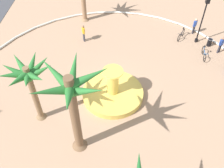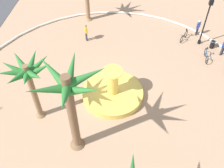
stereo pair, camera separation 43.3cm
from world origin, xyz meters
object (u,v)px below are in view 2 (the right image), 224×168
object	(u,v)px
palm_tree_mid_plaza	(70,98)
lamppost	(206,18)
trash_bin	(213,44)
bicycle_by_lamppost	(206,56)
bicycle_red_frame	(184,36)
person_cyclist_photo	(198,27)
fountain	(113,92)
palm_tree_by_curb	(28,75)
person_cyclist_helmet	(224,46)
person_pedestrian_stroll	(86,32)

from	to	relation	value
palm_tree_mid_plaza	lamppost	size ratio (longest dim) A/B	1.41
trash_bin	lamppost	bearing A→B (deg)	62.89
lamppost	bicycle_by_lamppost	world-z (taller)	lamppost
bicycle_red_frame	person_cyclist_photo	xyz separation A→B (m)	(0.87, -1.29, 0.52)
trash_bin	fountain	bearing A→B (deg)	127.76
palm_tree_by_curb	palm_tree_mid_plaza	bearing A→B (deg)	-123.84
fountain	palm_tree_mid_plaza	distance (m)	6.35
bicycle_by_lamppost	person_cyclist_helmet	world-z (taller)	person_cyclist_helmet
palm_tree_mid_plaza	person_cyclist_helmet	size ratio (longest dim) A/B	3.92
lamppost	bicycle_red_frame	size ratio (longest dim) A/B	2.97
palm_tree_by_curb	trash_bin	bearing A→B (deg)	-56.40
person_pedestrian_stroll	lamppost	bearing A→B (deg)	-87.49
bicycle_by_lamppost	person_cyclist_photo	world-z (taller)	person_cyclist_photo
bicycle_by_lamppost	person_pedestrian_stroll	size ratio (longest dim) A/B	1.03
palm_tree_by_curb	person_cyclist_helmet	distance (m)	16.35
person_cyclist_helmet	person_cyclist_photo	distance (m)	3.35
palm_tree_mid_plaza	person_cyclist_photo	size ratio (longest dim) A/B	3.98
palm_tree_by_curb	person_cyclist_photo	xyz separation A→B (m)	(10.75, -12.19, -3.03)
lamppost	palm_tree_mid_plaza	bearing A→B (deg)	141.14
bicycle_by_lamppost	person_cyclist_helmet	distance (m)	1.72
bicycle_by_lamppost	trash_bin	bearing A→B (deg)	-26.12
person_cyclist_helmet	bicycle_red_frame	bearing A→B (deg)	57.54
person_pedestrian_stroll	palm_tree_by_curb	bearing A→B (deg)	168.39
person_pedestrian_stroll	fountain	bearing A→B (deg)	-155.32
palm_tree_by_curb	person_cyclist_helmet	bearing A→B (deg)	-60.48
palm_tree_mid_plaza	trash_bin	distance (m)	15.57
palm_tree_mid_plaza	lamppost	bearing A→B (deg)	-38.86
palm_tree_by_curb	person_cyclist_photo	bearing A→B (deg)	-48.60
palm_tree_by_curb	bicycle_by_lamppost	size ratio (longest dim) A/B	2.87
bicycle_red_frame	person_cyclist_photo	size ratio (longest dim) A/B	0.95
lamppost	bicycle_red_frame	distance (m)	2.70
fountain	trash_bin	distance (m)	10.69
fountain	bicycle_red_frame	distance (m)	9.67
fountain	bicycle_by_lamppost	world-z (taller)	fountain
palm_tree_by_curb	bicycle_by_lamppost	distance (m)	14.86
person_cyclist_photo	palm_tree_mid_plaza	bearing A→B (deg)	144.48
trash_bin	person_cyclist_photo	world-z (taller)	person_cyclist_photo
palm_tree_by_curb	person_cyclist_photo	distance (m)	16.53
bicycle_red_frame	trash_bin	bearing A→B (deg)	-112.70
fountain	palm_tree_mid_plaza	world-z (taller)	palm_tree_mid_plaza
person_cyclist_photo	palm_tree_by_curb	bearing A→B (deg)	131.40
fountain	bicycle_red_frame	xyz separation A→B (m)	(7.57, -6.02, 0.04)
palm_tree_mid_plaza	trash_bin	world-z (taller)	palm_tree_mid_plaza
trash_bin	person_cyclist_helmet	world-z (taller)	person_cyclist_helmet
bicycle_by_lamppost	bicycle_red_frame	bearing A→B (deg)	31.05
person_pedestrian_stroll	trash_bin	bearing A→B (deg)	-90.41
palm_tree_mid_plaza	lamppost	world-z (taller)	palm_tree_mid_plaza
trash_bin	bicycle_red_frame	xyz separation A→B (m)	(1.02, 2.44, -0.00)
bicycle_by_lamppost	person_cyclist_photo	distance (m)	3.61
palm_tree_by_curb	trash_bin	distance (m)	16.40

